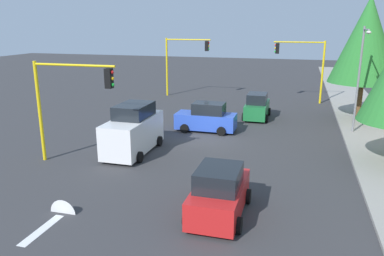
# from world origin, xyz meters

# --- Properties ---
(ground_plane) EXTENTS (120.00, 120.00, 0.00)m
(ground_plane) POSITION_xyz_m (0.00, 0.00, 0.00)
(ground_plane) COLOR #353538
(sidewalk_kerb) EXTENTS (80.00, 4.00, 0.15)m
(sidewalk_kerb) POSITION_xyz_m (-5.00, 10.50, 0.07)
(sidewalk_kerb) COLOR gray
(sidewalk_kerb) RESTS_ON ground
(lane_arrow_near) EXTENTS (2.40, 1.10, 1.10)m
(lane_arrow_near) POSITION_xyz_m (11.51, -3.00, 0.01)
(lane_arrow_near) COLOR silver
(lane_arrow_near) RESTS_ON ground
(traffic_signal_far_right) EXTENTS (0.36, 4.59, 5.78)m
(traffic_signal_far_right) POSITION_xyz_m (-14.00, -5.71, 4.09)
(traffic_signal_far_right) COLOR yellow
(traffic_signal_far_right) RESTS_ON ground
(traffic_signal_near_right) EXTENTS (0.36, 4.59, 5.32)m
(traffic_signal_near_right) POSITION_xyz_m (6.00, -5.64, 3.78)
(traffic_signal_near_right) COLOR yellow
(traffic_signal_near_right) RESTS_ON ground
(traffic_signal_far_left) EXTENTS (0.36, 4.59, 5.67)m
(traffic_signal_far_left) POSITION_xyz_m (-14.00, 5.70, 4.01)
(traffic_signal_far_left) COLOR yellow
(traffic_signal_far_left) RESTS_ON ground
(street_lamp_curbside) EXTENTS (2.15, 0.28, 7.00)m
(street_lamp_curbside) POSITION_xyz_m (-3.61, 9.20, 4.35)
(street_lamp_curbside) COLOR slate
(street_lamp_curbside) RESTS_ON ground
(tree_roadside_mid) EXTENTS (4.98, 4.98, 9.14)m
(tree_roadside_mid) POSITION_xyz_m (-8.00, 10.00, 6.01)
(tree_roadside_mid) COLOR brown
(tree_roadside_mid) RESTS_ON ground
(delivery_van_white) EXTENTS (4.80, 2.22, 2.77)m
(delivery_van_white) POSITION_xyz_m (3.47, -3.37, 1.28)
(delivery_van_white) COLOR white
(delivery_van_white) RESTS_ON ground
(car_blue) EXTENTS (1.98, 4.08, 1.98)m
(car_blue) POSITION_xyz_m (-2.00, -0.42, 0.90)
(car_blue) COLOR blue
(car_blue) RESTS_ON ground
(car_red) EXTENTS (3.90, 2.11, 1.98)m
(car_red) POSITION_xyz_m (9.42, 2.87, 0.90)
(car_red) COLOR red
(car_red) RESTS_ON ground
(car_green) EXTENTS (3.82, 1.93, 1.98)m
(car_green) POSITION_xyz_m (-6.64, 2.49, 0.90)
(car_green) COLOR #1E7238
(car_green) RESTS_ON ground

